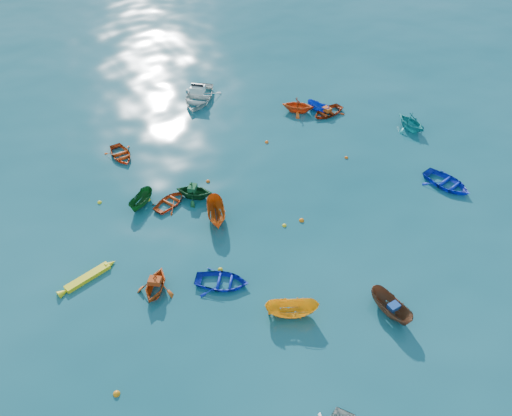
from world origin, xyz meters
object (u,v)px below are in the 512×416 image
kayak_yellow (88,279)px  motorboat_white (199,101)px  dinghy_blue_sw (222,284)px  dinghy_blue_se (446,186)px

kayak_yellow → motorboat_white: size_ratio=0.72×
dinghy_blue_sw → motorboat_white: 22.08m
motorboat_white → kayak_yellow: bearing=-91.1°
dinghy_blue_sw → dinghy_blue_se: dinghy_blue_se is taller
motorboat_white → dinghy_blue_sw: bearing=-69.7°
dinghy_blue_sw → dinghy_blue_se: bearing=-52.7°
dinghy_blue_sw → dinghy_blue_se: (18.64, -0.89, 0.00)m
dinghy_blue_sw → kayak_yellow: 8.18m
dinghy_blue_se → motorboat_white: size_ratio=0.73×
dinghy_blue_sw → motorboat_white: bearing=15.7°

